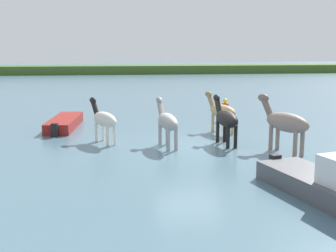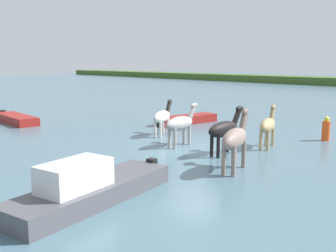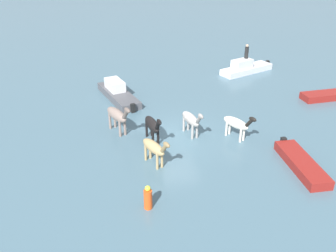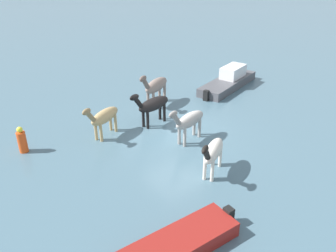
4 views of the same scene
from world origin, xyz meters
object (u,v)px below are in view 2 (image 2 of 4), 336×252
(horse_chestnut_trailing, at_px, (235,138))
(horse_mid_herd, at_px, (268,125))
(boat_tender_starboard, at_px, (16,120))
(boat_launch_far, at_px, (90,191))
(horse_gray_outer, at_px, (224,129))
(horse_lead, at_px, (181,123))
(horse_pinto_flank, at_px, (162,117))
(boat_motor_center, at_px, (186,121))
(buoy_channel_marker, at_px, (326,130))

(horse_chestnut_trailing, bearing_deg, horse_mid_herd, -2.96)
(boat_tender_starboard, bearing_deg, boat_launch_far, -13.77)
(horse_gray_outer, relative_size, horse_lead, 1.03)
(horse_gray_outer, xyz_separation_m, horse_mid_herd, (0.44, 2.37, -0.05))
(horse_pinto_flank, relative_size, boat_motor_center, 0.50)
(horse_mid_herd, height_order, boat_motor_center, horse_mid_herd)
(horse_chestnut_trailing, height_order, horse_pinto_flank, horse_chestnut_trailing)
(horse_gray_outer, xyz_separation_m, horse_chestnut_trailing, (1.73, -1.57, 0.09))
(horse_pinto_flank, relative_size, boat_launch_far, 0.40)
(horse_pinto_flank, bearing_deg, horse_mid_herd, -100.16)
(horse_mid_herd, height_order, boat_tender_starboard, horse_mid_herd)
(horse_pinto_flank, distance_m, buoy_channel_marker, 7.74)
(horse_mid_herd, bearing_deg, horse_lead, 111.42)
(horse_lead, bearing_deg, horse_mid_herd, -57.13)
(horse_lead, height_order, boat_launch_far, horse_lead)
(horse_gray_outer, bearing_deg, boat_launch_far, -177.46)
(horse_gray_outer, distance_m, boat_motor_center, 8.02)
(horse_pinto_flank, height_order, boat_motor_center, horse_pinto_flank)
(boat_launch_far, bearing_deg, horse_chestnut_trailing, 159.10)
(boat_tender_starboard, bearing_deg, horse_lead, 14.51)
(buoy_channel_marker, bearing_deg, boat_motor_center, -172.27)
(horse_mid_herd, height_order, buoy_channel_marker, horse_mid_herd)
(boat_motor_center, bearing_deg, boat_tender_starboard, 141.55)
(horse_mid_herd, relative_size, boat_motor_center, 0.52)
(horse_chestnut_trailing, relative_size, boat_launch_far, 0.48)
(horse_lead, relative_size, buoy_channel_marker, 2.04)
(buoy_channel_marker, bearing_deg, horse_chestnut_trailing, -88.02)
(buoy_channel_marker, bearing_deg, boat_launch_far, -92.10)
(boat_motor_center, height_order, boat_tender_starboard, boat_tender_starboard)
(boat_motor_center, xyz_separation_m, boat_launch_far, (7.59, -11.29, 0.16))
(boat_motor_center, xyz_separation_m, boat_tender_starboard, (-7.10, -7.36, 0.00))
(horse_gray_outer, height_order, buoy_channel_marker, horse_gray_outer)
(boat_motor_center, bearing_deg, horse_pinto_flank, -146.68)
(boat_motor_center, relative_size, boat_tender_starboard, 0.96)
(horse_lead, bearing_deg, boat_launch_far, -162.94)
(boat_tender_starboard, bearing_deg, horse_mid_herd, 21.43)
(horse_mid_herd, xyz_separation_m, boat_launch_far, (0.58, -9.13, -0.64))
(horse_pinto_flank, relative_size, buoy_channel_marker, 1.87)
(boat_tender_starboard, bearing_deg, buoy_channel_marker, 30.37)
(horse_gray_outer, height_order, horse_pinto_flank, horse_gray_outer)
(horse_gray_outer, distance_m, buoy_channel_marker, 5.83)
(horse_gray_outer, xyz_separation_m, boat_launch_far, (1.02, -6.76, -0.70))
(boat_motor_center, height_order, buoy_channel_marker, buoy_channel_marker)
(horse_gray_outer, bearing_deg, boat_motor_center, 49.32)
(horse_mid_herd, distance_m, buoy_channel_marker, 3.45)
(buoy_channel_marker, bearing_deg, horse_gray_outer, -104.73)
(horse_pinto_flank, bearing_deg, horse_chestnut_trailing, -137.29)
(horse_gray_outer, relative_size, boat_launch_far, 0.45)
(boat_tender_starboard, height_order, boat_launch_far, boat_launch_far)
(horse_lead, bearing_deg, horse_chestnut_trailing, -119.07)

